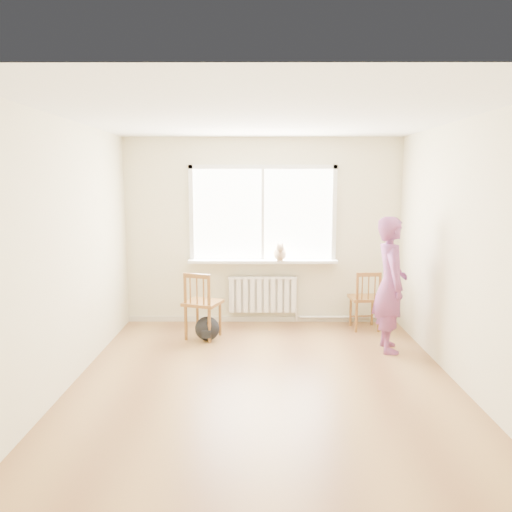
{
  "coord_description": "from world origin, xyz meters",
  "views": [
    {
      "loc": [
        -0.08,
        -4.99,
        2.09
      ],
      "look_at": [
        -0.09,
        1.2,
        1.15
      ],
      "focal_mm": 35.0,
      "sensor_mm": 36.0,
      "label": 1
    }
  ],
  "objects_px": {
    "chair_left": "(201,305)",
    "cat": "(280,253)",
    "backpack": "(207,329)",
    "chair_right": "(366,300)",
    "person": "(390,284)"
  },
  "relations": [
    {
      "from": "chair_right",
      "to": "backpack",
      "type": "height_order",
      "value": "chair_right"
    },
    {
      "from": "chair_left",
      "to": "chair_right",
      "type": "relative_size",
      "value": 1.08
    },
    {
      "from": "chair_left",
      "to": "backpack",
      "type": "height_order",
      "value": "chair_left"
    },
    {
      "from": "chair_right",
      "to": "backpack",
      "type": "relative_size",
      "value": 2.62
    },
    {
      "from": "chair_right",
      "to": "person",
      "type": "relative_size",
      "value": 0.51
    },
    {
      "from": "person",
      "to": "backpack",
      "type": "height_order",
      "value": "person"
    },
    {
      "from": "chair_left",
      "to": "chair_right",
      "type": "xyz_separation_m",
      "value": [
        2.26,
        0.42,
        -0.03
      ]
    },
    {
      "from": "cat",
      "to": "chair_right",
      "type": "bearing_deg",
      "value": -8.77
    },
    {
      "from": "chair_left",
      "to": "cat",
      "type": "xyz_separation_m",
      "value": [
        1.06,
        0.64,
        0.61
      ]
    },
    {
      "from": "chair_right",
      "to": "cat",
      "type": "xyz_separation_m",
      "value": [
        -1.2,
        0.22,
        0.64
      ]
    },
    {
      "from": "chair_right",
      "to": "cat",
      "type": "relative_size",
      "value": 2.0
    },
    {
      "from": "chair_left",
      "to": "person",
      "type": "distance_m",
      "value": 2.44
    },
    {
      "from": "chair_right",
      "to": "chair_left",
      "type": "bearing_deg",
      "value": 6.62
    },
    {
      "from": "chair_right",
      "to": "backpack",
      "type": "distance_m",
      "value": 2.25
    },
    {
      "from": "chair_left",
      "to": "cat",
      "type": "height_order",
      "value": "cat"
    }
  ]
}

